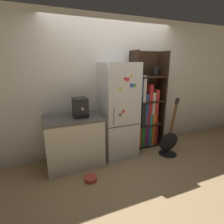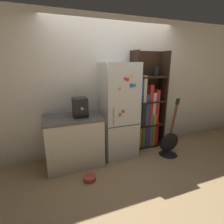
{
  "view_description": "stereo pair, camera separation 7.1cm",
  "coord_description": "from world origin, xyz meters",
  "px_view_note": "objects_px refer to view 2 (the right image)",
  "views": [
    {
      "loc": [
        -1.32,
        -2.71,
        1.75
      ],
      "look_at": [
        -0.14,
        0.15,
        0.89
      ],
      "focal_mm": 28.0,
      "sensor_mm": 36.0,
      "label": 1
    },
    {
      "loc": [
        -1.26,
        -2.73,
        1.75
      ],
      "look_at": [
        -0.14,
        0.15,
        0.89
      ],
      "focal_mm": 28.0,
      "sensor_mm": 36.0,
      "label": 2
    }
  ],
  "objects_px": {
    "bookshelf": "(145,110)",
    "guitar": "(169,147)",
    "espresso_machine": "(80,107)",
    "refrigerator": "(119,111)",
    "pet_bowl": "(90,178)"
  },
  "relations": [
    {
      "from": "bookshelf",
      "to": "guitar",
      "type": "relative_size",
      "value": 1.71
    },
    {
      "from": "bookshelf",
      "to": "guitar",
      "type": "bearing_deg",
      "value": -64.74
    },
    {
      "from": "bookshelf",
      "to": "guitar",
      "type": "height_order",
      "value": "bookshelf"
    },
    {
      "from": "bookshelf",
      "to": "espresso_machine",
      "type": "height_order",
      "value": "bookshelf"
    },
    {
      "from": "pet_bowl",
      "to": "guitar",
      "type": "bearing_deg",
      "value": 7.12
    },
    {
      "from": "refrigerator",
      "to": "pet_bowl",
      "type": "height_order",
      "value": "refrigerator"
    },
    {
      "from": "bookshelf",
      "to": "espresso_machine",
      "type": "distance_m",
      "value": 1.43
    },
    {
      "from": "pet_bowl",
      "to": "refrigerator",
      "type": "bearing_deg",
      "value": 39.04
    },
    {
      "from": "refrigerator",
      "to": "espresso_machine",
      "type": "relative_size",
      "value": 5.51
    },
    {
      "from": "bookshelf",
      "to": "espresso_machine",
      "type": "bearing_deg",
      "value": -171.74
    },
    {
      "from": "bookshelf",
      "to": "pet_bowl",
      "type": "bearing_deg",
      "value": -152.13
    },
    {
      "from": "refrigerator",
      "to": "bookshelf",
      "type": "relative_size",
      "value": 0.89
    },
    {
      "from": "bookshelf",
      "to": "guitar",
      "type": "distance_m",
      "value": 0.86
    },
    {
      "from": "refrigerator",
      "to": "pet_bowl",
      "type": "distance_m",
      "value": 1.27
    },
    {
      "from": "refrigerator",
      "to": "espresso_machine",
      "type": "bearing_deg",
      "value": -175.31
    }
  ]
}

